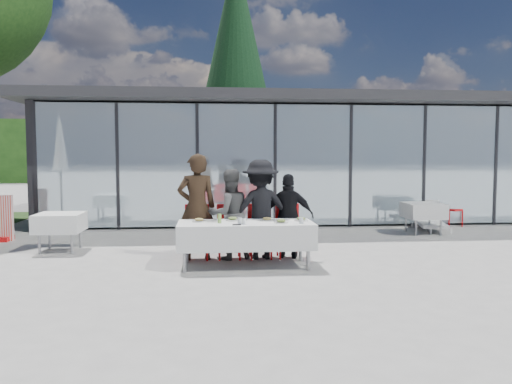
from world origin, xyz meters
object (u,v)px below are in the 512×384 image
(spare_table_left, at_px, (60,223))
(lounger, at_px, (430,220))
(dining_table, at_px, (246,235))
(diner_chair_b, at_px, (229,228))
(spare_chair_a, at_px, (450,206))
(plate_d, at_px, (301,219))
(plate_c, at_px, (267,219))
(plate_extra, at_px, (281,222))
(diner_a, at_px, (197,207))
(diner_d, at_px, (289,216))
(plate_a, at_px, (199,220))
(plate_b, at_px, (233,219))
(diner_chair_a, at_px, (197,229))
(diner_b, at_px, (229,214))
(diner_c, at_px, (261,209))
(diner_chair_d, at_px, (288,228))
(folded_eyeglasses, at_px, (237,225))
(spare_table_right, at_px, (423,211))
(conifer_tree, at_px, (236,58))
(spare_chair_b, at_px, (448,205))
(diner_chair_c, at_px, (260,228))
(juice_bottle, at_px, (220,218))

(spare_table_left, bearing_deg, lounger, 13.67)
(dining_table, xyz_separation_m, diner_chair_b, (-0.25, 0.75, -0.00))
(spare_chair_a, bearing_deg, plate_d, -137.95)
(plate_c, height_order, plate_extra, same)
(diner_a, xyz_separation_m, spare_chair_a, (6.58, 3.76, -0.41))
(dining_table, distance_m, plate_c, 0.46)
(dining_table, distance_m, diner_d, 1.07)
(plate_a, relative_size, spare_table_left, 0.27)
(plate_c, bearing_deg, diner_d, 48.30)
(plate_b, bearing_deg, diner_chair_a, 138.52)
(diner_chair_a, bearing_deg, diner_b, -11.26)
(diner_b, bearing_deg, diner_c, 160.65)
(diner_c, height_order, plate_c, diner_c)
(diner_chair_d, distance_m, spare_chair_a, 6.11)
(diner_chair_b, bearing_deg, folded_eyeglasses, -85.53)
(plate_extra, height_order, spare_chair_a, spare_chair_a)
(diner_a, bearing_deg, diner_d, 171.79)
(spare_table_right, bearing_deg, spare_chair_a, 44.29)
(dining_table, xyz_separation_m, diner_chair_a, (-0.83, 0.75, -0.00))
(conifer_tree, bearing_deg, spare_chair_b, -58.89)
(diner_a, xyz_separation_m, lounger, (5.74, 3.11, -0.69))
(diner_c, height_order, spare_chair_a, diner_c)
(spare_table_left, distance_m, spare_table_right, 8.12)
(plate_extra, bearing_deg, conifer_tree, 90.31)
(plate_b, distance_m, plate_c, 0.59)
(diner_b, relative_size, spare_chair_a, 1.66)
(plate_extra, bearing_deg, diner_chair_d, 74.58)
(diner_c, relative_size, spare_table_left, 2.08)
(plate_b, distance_m, plate_extra, 0.87)
(folded_eyeglasses, distance_m, spare_chair_a, 7.58)
(diner_chair_b, relative_size, plate_a, 4.15)
(folded_eyeglasses, height_order, spare_table_left, folded_eyeglasses)
(plate_d, bearing_deg, diner_c, 138.84)
(diner_chair_c, height_order, plate_b, diner_chair_c)
(diner_chair_b, bearing_deg, conifer_tree, 86.53)
(plate_extra, height_order, conifer_tree, conifer_tree)
(diner_d, bearing_deg, spare_table_right, -132.85)
(diner_chair_a, xyz_separation_m, spare_chair_b, (6.57, 3.76, 0.00))
(plate_extra, relative_size, lounger, 0.16)
(conifer_tree, bearing_deg, spare_table_right, -68.44)
(diner_chair_b, height_order, spare_table_left, diner_chair_b)
(spare_table_left, distance_m, lounger, 8.68)
(lounger, height_order, conifer_tree, conifer_tree)
(plate_a, distance_m, plate_d, 1.73)
(spare_chair_b, bearing_deg, conifer_tree, 121.11)
(diner_chair_a, distance_m, diner_d, 1.68)
(diner_d, bearing_deg, plate_extra, 84.99)
(juice_bottle, height_order, lounger, juice_bottle)
(diner_d, xyz_separation_m, conifer_tree, (-0.33, 12.55, 5.22))
(plate_extra, xyz_separation_m, spare_chair_b, (5.16, 4.69, -0.24))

